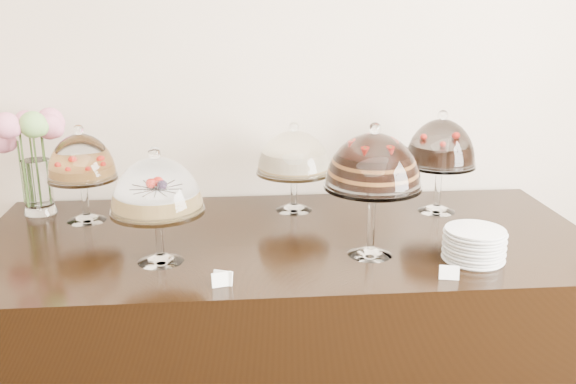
{
  "coord_description": "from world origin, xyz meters",
  "views": [
    {
      "loc": [
        0.11,
        0.29,
        1.72
      ],
      "look_at": [
        0.3,
        2.4,
        1.08
      ],
      "focal_mm": 40.0,
      "sensor_mm": 36.0,
      "label": 1
    }
  ],
  "objects": [
    {
      "name": "wall_back",
      "position": [
        0.0,
        3.0,
        1.5
      ],
      "size": [
        5.0,
        0.04,
        3.0
      ],
      "primitive_type": "cube",
      "color": "beige",
      "rests_on": "ground"
    },
    {
      "name": "display_counter",
      "position": [
        0.3,
        2.45,
        0.45
      ],
      "size": [
        2.2,
        1.0,
        0.9
      ],
      "primitive_type": "cube",
      "color": "black",
      "rests_on": "ground"
    },
    {
      "name": "cake_stand_sugar_sponge",
      "position": [
        -0.13,
        2.25,
        1.14
      ],
      "size": [
        0.3,
        0.3,
        0.38
      ],
      "color": "white",
      "rests_on": "display_counter"
    },
    {
      "name": "cake_stand_choco_layer",
      "position": [
        0.56,
        2.25,
        1.21
      ],
      "size": [
        0.32,
        0.32,
        0.45
      ],
      "color": "white",
      "rests_on": "display_counter"
    },
    {
      "name": "cake_stand_cheesecake",
      "position": [
        0.35,
        2.74,
        1.12
      ],
      "size": [
        0.3,
        0.3,
        0.36
      ],
      "color": "white",
      "rests_on": "display_counter"
    },
    {
      "name": "cake_stand_dark_choco",
      "position": [
        0.92,
        2.68,
        1.16
      ],
      "size": [
        0.28,
        0.28,
        0.41
      ],
      "color": "white",
      "rests_on": "display_counter"
    },
    {
      "name": "cake_stand_fruit_tart",
      "position": [
        -0.46,
        2.69,
        1.13
      ],
      "size": [
        0.26,
        0.26,
        0.37
      ],
      "color": "white",
      "rests_on": "display_counter"
    },
    {
      "name": "flower_vase",
      "position": [
        -0.67,
        2.8,
        1.17
      ],
      "size": [
        0.29,
        0.29,
        0.42
      ],
      "color": "white",
      "rests_on": "display_counter"
    },
    {
      "name": "plate_stack",
      "position": [
        0.89,
        2.17,
        0.95
      ],
      "size": [
        0.2,
        0.2,
        0.1
      ],
      "color": "silver",
      "rests_on": "display_counter"
    },
    {
      "name": "price_card_left",
      "position": [
        0.07,
        2.04,
        0.92
      ],
      "size": [
        0.06,
        0.03,
        0.04
      ],
      "primitive_type": "cube",
      "rotation": [
        -0.21,
        0.0,
        0.24
      ],
      "color": "white",
      "rests_on": "display_counter"
    },
    {
      "name": "price_card_right",
      "position": [
        0.76,
        2.03,
        0.92
      ],
      "size": [
        0.06,
        0.03,
        0.04
      ],
      "primitive_type": "cube",
      "rotation": [
        -0.21,
        0.0,
        -0.22
      ],
      "color": "white",
      "rests_on": "display_counter"
    },
    {
      "name": "price_card_extra",
      "position": [
        0.07,
        2.05,
        0.92
      ],
      "size": [
        0.06,
        0.04,
        0.04
      ],
      "primitive_type": "cube",
      "rotation": [
        -0.21,
        0.0,
        -0.38
      ],
      "color": "white",
      "rests_on": "display_counter"
    }
  ]
}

